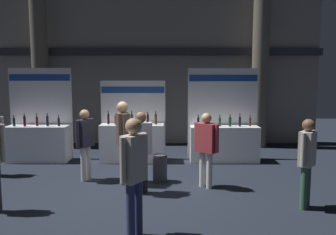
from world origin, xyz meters
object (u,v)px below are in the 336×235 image
exhibitor_booth_0 (37,139)px  exhibitor_booth_2 (223,139)px  trash_bin (159,168)px  visitor_2 (133,168)px  visitor_5 (205,144)px  exhibitor_booth_1 (131,140)px  visitor_6 (140,145)px  visitor_3 (122,134)px  visitor_4 (84,139)px  visitor_0 (306,157)px

exhibitor_booth_0 → exhibitor_booth_2: (5.14, -0.01, -0.00)m
trash_bin → visitor_2: bearing=-96.5°
visitor_5 → visitor_2: bearing=-78.2°
exhibitor_booth_1 → trash_bin: size_ratio=3.60×
exhibitor_booth_1 → visitor_6: (0.45, -2.67, 0.38)m
exhibitor_booth_1 → visitor_3: exhibitor_booth_1 is taller
exhibitor_booth_0 → visitor_4: size_ratio=1.60×
exhibitor_booth_1 → trash_bin: exhibitor_booth_1 is taller
visitor_4 → visitor_6: (1.32, -0.88, 0.04)m
exhibitor_booth_0 → visitor_3: exhibitor_booth_0 is taller
visitor_0 → visitor_2: 3.14m
exhibitor_booth_2 → visitor_0: (0.89, -3.44, 0.31)m
exhibitor_booth_1 → trash_bin: bearing=-67.0°
exhibitor_booth_0 → visitor_4: (1.74, -1.80, 0.32)m
visitor_6 → visitor_5: bearing=-24.9°
exhibitor_booth_2 → visitor_6: 3.40m
visitor_0 → visitor_5: bearing=-84.4°
trash_bin → visitor_0: bearing=-30.4°
exhibitor_booth_2 → visitor_4: bearing=-152.2°
exhibitor_booth_2 → visitor_2: (-2.03, -4.57, 0.42)m
visitor_4 → visitor_3: bearing=-75.9°
exhibitor_booth_0 → trash_bin: exhibitor_booth_0 is taller
exhibitor_booth_0 → exhibitor_booth_2: exhibitor_booth_0 is taller
visitor_2 → visitor_3: 2.59m
visitor_3 → exhibitor_booth_2: bearing=-68.0°
exhibitor_booth_0 → exhibitor_booth_1: 2.61m
exhibitor_booth_1 → visitor_0: bearing=-45.1°
trash_bin → visitor_6: size_ratio=0.37×
exhibitor_booth_0 → visitor_2: exhibitor_booth_0 is taller
visitor_0 → visitor_6: visitor_6 is taller
exhibitor_booth_2 → visitor_5: exhibitor_booth_2 is taller
exhibitor_booth_0 → visitor_0: (6.03, -3.46, 0.31)m
trash_bin → visitor_2: visitor_2 is taller
trash_bin → visitor_4: (-1.67, 0.11, 0.64)m
visitor_2 → visitor_5: visitor_2 is taller
exhibitor_booth_2 → trash_bin: bearing=-132.2°
exhibitor_booth_2 → visitor_3: (-2.52, -2.03, 0.47)m
exhibitor_booth_1 → visitor_2: (0.50, -4.57, 0.44)m
exhibitor_booth_1 → exhibitor_booth_2: exhibitor_booth_2 is taller
visitor_4 → visitor_6: 1.59m
exhibitor_booth_1 → visitor_4: 2.02m
trash_bin → visitor_0: 3.10m
exhibitor_booth_2 → trash_bin: (-1.73, -1.91, -0.31)m
exhibitor_booth_0 → exhibitor_booth_1: exhibitor_booth_0 is taller
exhibitor_booth_0 → visitor_3: size_ratio=1.43×
exhibitor_booth_2 → visitor_2: size_ratio=1.46×
trash_bin → visitor_5: 1.23m
visitor_0 → exhibitor_booth_2: bearing=-125.1°
exhibitor_booth_0 → visitor_4: 2.53m
visitor_2 → exhibitor_booth_2: bearing=-170.3°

